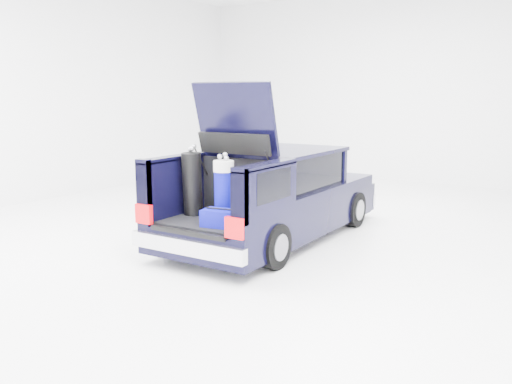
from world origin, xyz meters
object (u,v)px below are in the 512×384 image
Objects in this scene: blue_golf_bag at (224,190)px; blue_duffel at (221,218)px; black_golf_bag at (192,184)px; red_suitcase at (249,199)px; car at (276,197)px.

blue_duffel is (0.16, -0.30, -0.31)m from blue_golf_bag.
blue_golf_bag is (0.60, -0.07, -0.03)m from black_golf_bag.
car is at bearing 94.34° from red_suitcase.
blue_golf_bag is (0.10, -1.59, 0.35)m from car.
red_suitcase is 0.61m from blue_duffel.
red_suitcase is 1.15× the size of blue_duffel.
car is 4.66× the size of black_golf_bag.
red_suitcase is 0.58× the size of black_golf_bag.
blue_duffel is (0.76, -0.37, -0.34)m from black_golf_bag.
red_suitcase is 0.87m from black_golf_bag.
black_golf_bag is at bearing -108.25° from car.
car is 1.63m from blue_golf_bag.
blue_golf_bag is at bearing -86.37° from car.
black_golf_bag is at bearing -174.86° from red_suitcase.
blue_golf_bag is (-0.22, -0.29, 0.15)m from red_suitcase.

